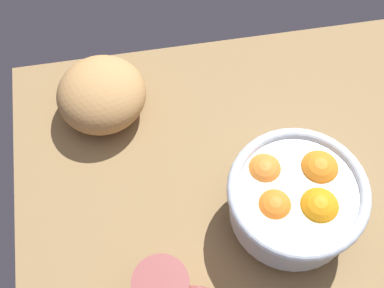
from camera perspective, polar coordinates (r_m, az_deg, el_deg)
name	(u,v)px	position (r cm, az deg, el deg)	size (l,w,h in cm)	color
ground_plane	(257,225)	(85.40, 6.59, -8.16)	(70.95, 67.91, 3.00)	olive
fruit_bowl	(294,197)	(79.34, 10.37, -5.30)	(19.39, 19.39, 10.57)	silver
bread_loaf	(102,95)	(89.39, -9.20, 5.00)	(14.13, 13.89, 8.92)	tan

